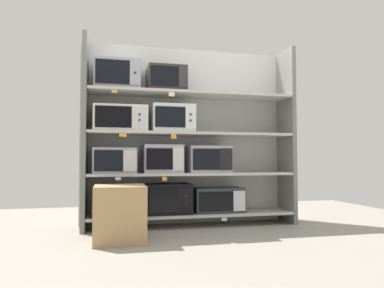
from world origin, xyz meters
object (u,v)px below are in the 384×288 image
Objects in this scene: microwave_5 at (208,159)px; microwave_9 at (166,80)px; microwave_1 at (168,199)px; microwave_3 at (115,161)px; shipping_carton at (120,213)px; microwave_8 at (117,75)px; microwave_2 at (218,200)px; microwave_4 at (162,159)px; microwave_0 at (117,202)px; microwave_7 at (172,119)px; microwave_6 at (120,119)px.

microwave_5 is 1.12× the size of microwave_9.
microwave_1 is 1.10× the size of microwave_3.
microwave_8 is at bearing 92.10° from shipping_carton.
microwave_9 is at bearing -180.00° from microwave_2.
microwave_2 is at bearing 0.00° from microwave_9.
microwave_4 is at bearing 179.72° from microwave_9.
microwave_9 is (0.04, -0.00, 0.91)m from microwave_4.
microwave_3 is 0.93× the size of microwave_8.
microwave_7 reaches higher than microwave_0.
microwave_4 is 0.86× the size of microwave_8.
microwave_7 is at bearing 0.02° from microwave_8.
microwave_4 is at bearing 179.81° from microwave_1.
microwave_0 is 1.06× the size of microwave_8.
microwave_8 is 1.16× the size of microwave_9.
microwave_3 is 1.07× the size of microwave_4.
microwave_1 is at bearing -0.19° from microwave_4.
microwave_7 is at bearing 179.99° from microwave_5.
microwave_9 is (0.51, 0.00, 0.46)m from microwave_6.
microwave_8 reaches higher than microwave_6.
microwave_8 is at bearing -179.99° from microwave_9.
microwave_6 is (0.06, -0.00, 0.46)m from microwave_3.
microwave_6 is 1.16× the size of microwave_8.
microwave_7 reaches higher than shipping_carton.
microwave_2 is 0.49m from microwave_5.
microwave_1 is 0.88× the size of microwave_6.
microwave_0 is at bearing 1.22° from microwave_8.
microwave_3 is 0.80× the size of microwave_6.
microwave_7 is at bearing -0.01° from microwave_0.
microwave_8 is (-0.02, -0.00, 1.40)m from microwave_0.
microwave_2 is 1.24× the size of microwave_3.
microwave_4 is (0.53, 0.00, 0.02)m from microwave_3.
microwave_1 is 1.18× the size of microwave_9.
microwave_7 is at bearing 0.02° from microwave_3.
microwave_9 reaches higher than microwave_1.
microwave_3 reaches higher than shipping_carton.
shipping_carton is at bearing -87.90° from microwave_8.
microwave_0 is 0.91m from microwave_6.
microwave_7 is (0.11, -0.00, 0.46)m from microwave_4.
microwave_2 is 1.51m from microwave_9.
microwave_5 reaches higher than microwave_2.
microwave_2 is at bearing 0.01° from microwave_6.
shipping_carton is (-0.56, -0.63, -0.06)m from microwave_1.
microwave_5 is 1.30m from shipping_carton.
microwave_9 is (-0.07, -0.00, 0.45)m from microwave_7.
microwave_4 is at bearing 179.98° from microwave_5.
shipping_carton is (-1.14, -0.63, -0.03)m from microwave_2.
microwave_1 is at bearing 0.01° from microwave_6.
microwave_3 is 0.96× the size of microwave_5.
microwave_9 reaches higher than shipping_carton.
microwave_2 is at bearing 0.01° from microwave_3.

